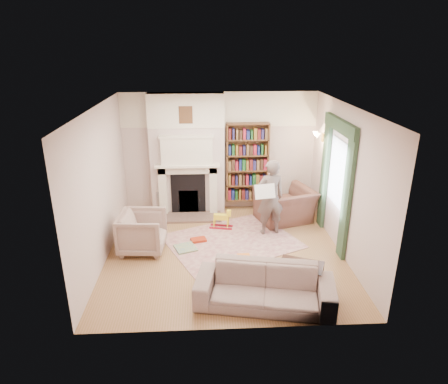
{
  "coord_description": "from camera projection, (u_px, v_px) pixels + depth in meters",
  "views": [
    {
      "loc": [
        -0.38,
        -6.88,
        3.86
      ],
      "look_at": [
        0.0,
        0.25,
        1.15
      ],
      "focal_mm": 32.0,
      "sensor_mm": 36.0,
      "label": 1
    }
  ],
  "objects": [
    {
      "name": "man_reading",
      "position": [
        270.0,
        198.0,
        8.28
      ],
      "size": [
        0.66,
        0.51,
        1.63
      ],
      "primitive_type": "imported",
      "rotation": [
        0.0,
        0.0,
        3.35
      ],
      "color": "#5C4E4A",
      "rests_on": "floor"
    },
    {
      "name": "board_game",
      "position": [
        186.0,
        248.0,
        7.89
      ],
      "size": [
        0.5,
        0.5,
        0.03
      ],
      "primitive_type": "cube",
      "rotation": [
        0.0,
        0.0,
        0.36
      ],
      "color": "#D5C74B",
      "rests_on": "rug"
    },
    {
      "name": "curtain_right",
      "position": [
        324.0,
        174.0,
        8.53
      ],
      "size": [
        0.07,
        0.32,
        2.4
      ],
      "primitive_type": "cube",
      "color": "#2D462F",
      "rests_on": "floor"
    },
    {
      "name": "window",
      "position": [
        338.0,
        173.0,
        7.79
      ],
      "size": [
        0.02,
        0.9,
        1.3
      ],
      "primitive_type": "cube",
      "color": "silver",
      "rests_on": "wall_right"
    },
    {
      "name": "armchair_reading",
      "position": [
        285.0,
        205.0,
        9.01
      ],
      "size": [
        1.43,
        1.34,
        0.76
      ],
      "primitive_type": "imported",
      "rotation": [
        0.0,
        0.0,
        3.46
      ],
      "color": "#52362C",
      "rests_on": "floor"
    },
    {
      "name": "rocking_horse",
      "position": [
        221.0,
        219.0,
        8.71
      ],
      "size": [
        0.53,
        0.29,
        0.44
      ],
      "primitive_type": null,
      "rotation": [
        0.0,
        0.0,
        -0.2
      ],
      "color": "yellow",
      "rests_on": "rug"
    },
    {
      "name": "paraffin_heater",
      "position": [
        162.0,
        203.0,
        9.42
      ],
      "size": [
        0.32,
        0.32,
        0.55
      ],
      "primitive_type": "cylinder",
      "rotation": [
        0.0,
        0.0,
        -0.43
      ],
      "color": "#94959B",
      "rests_on": "floor"
    },
    {
      "name": "comic_annuals",
      "position": [
        234.0,
        262.0,
        7.38
      ],
      "size": [
        0.68,
        0.7,
        0.02
      ],
      "color": "red",
      "rests_on": "rug"
    },
    {
      "name": "rug",
      "position": [
        232.0,
        241.0,
        8.2
      ],
      "size": [
        3.05,
        2.77,
        0.01
      ],
      "primitive_type": "cube",
      "rotation": [
        0.0,
        0.0,
        0.43
      ],
      "color": "beige",
      "rests_on": "floor"
    },
    {
      "name": "ceiling",
      "position": [
        225.0,
        107.0,
        6.82
      ],
      "size": [
        4.5,
        4.5,
        0.0
      ],
      "primitive_type": "plane",
      "rotation": [
        3.14,
        0.0,
        0.0
      ],
      "color": "white",
      "rests_on": "wall_back"
    },
    {
      "name": "wall_front",
      "position": [
        234.0,
        242.0,
        5.22
      ],
      "size": [
        4.5,
        0.0,
        4.5
      ],
      "primitive_type": "plane",
      "rotation": [
        -1.57,
        0.0,
        0.0
      ],
      "color": "beige",
      "rests_on": "floor"
    },
    {
      "name": "fireplace",
      "position": [
        187.0,
        155.0,
        9.2
      ],
      "size": [
        1.7,
        0.58,
        2.8
      ],
      "color": "beige",
      "rests_on": "floor"
    },
    {
      "name": "armchair_left",
      "position": [
        142.0,
        232.0,
        7.73
      ],
      "size": [
        0.92,
        0.9,
        0.79
      ],
      "primitive_type": "imported",
      "rotation": [
        0.0,
        0.0,
        1.5
      ],
      "color": "#B5AA96",
      "rests_on": "floor"
    },
    {
      "name": "floor",
      "position": [
        225.0,
        251.0,
        7.81
      ],
      "size": [
        4.5,
        4.5,
        0.0
      ],
      "primitive_type": "plane",
      "color": "olive",
      "rests_on": "ground"
    },
    {
      "name": "game_box_lid",
      "position": [
        198.0,
        240.0,
        8.19
      ],
      "size": [
        0.35,
        0.28,
        0.05
      ],
      "primitive_type": "cube",
      "rotation": [
        0.0,
        0.0,
        0.27
      ],
      "color": "#A12A12",
      "rests_on": "rug"
    },
    {
      "name": "wall_back",
      "position": [
        219.0,
        152.0,
        9.42
      ],
      "size": [
        4.5,
        0.0,
        4.5
      ],
      "primitive_type": "plane",
      "rotation": [
        1.57,
        0.0,
        0.0
      ],
      "color": "beige",
      "rests_on": "floor"
    },
    {
      "name": "pelmet",
      "position": [
        340.0,
        125.0,
        7.45
      ],
      "size": [
        0.09,
        1.7,
        0.24
      ],
      "primitive_type": "cube",
      "color": "#2D462F",
      "rests_on": "wall_right"
    },
    {
      "name": "wall_right",
      "position": [
        345.0,
        182.0,
        7.43
      ],
      "size": [
        0.0,
        4.5,
        4.5
      ],
      "primitive_type": "plane",
      "rotation": [
        1.57,
        0.0,
        -1.57
      ],
      "color": "beige",
      "rests_on": "floor"
    },
    {
      "name": "coffee_table",
      "position": [
        300.0,
        276.0,
        6.58
      ],
      "size": [
        0.82,
        0.69,
        0.45
      ],
      "primitive_type": null,
      "rotation": [
        0.0,
        0.0,
        -0.41
      ],
      "color": "#341912",
      "rests_on": "floor"
    },
    {
      "name": "wall_left",
      "position": [
        101.0,
        186.0,
        7.21
      ],
      "size": [
        0.0,
        4.5,
        4.5
      ],
      "primitive_type": "plane",
      "rotation": [
        1.57,
        0.0,
        1.57
      ],
      "color": "beige",
      "rests_on": "floor"
    },
    {
      "name": "sofa",
      "position": [
        265.0,
        287.0,
        6.15
      ],
      "size": [
        2.24,
        1.23,
        0.62
      ],
      "primitive_type": "imported",
      "rotation": [
        0.0,
        0.0,
        -0.2
      ],
      "color": "#AA9C8C",
      "rests_on": "floor"
    },
    {
      "name": "bookcase",
      "position": [
        247.0,
        162.0,
        9.41
      ],
      "size": [
        1.0,
        0.24,
        1.85
      ],
      "primitive_type": "cube",
      "color": "brown",
      "rests_on": "floor"
    },
    {
      "name": "curtain_left",
      "position": [
        347.0,
        198.0,
        7.22
      ],
      "size": [
        0.07,
        0.32,
        2.4
      ],
      "primitive_type": "cube",
      "color": "#2D462F",
      "rests_on": "floor"
    },
    {
      "name": "newspaper",
      "position": [
        265.0,
        191.0,
        8.01
      ],
      "size": [
        0.44,
        0.21,
        0.29
      ],
      "primitive_type": "cube",
      "rotation": [
        -0.35,
        0.0,
        0.21
      ],
      "color": "white",
      "rests_on": "man_reading"
    },
    {
      "name": "wall_sconce",
      "position": [
        314.0,
        138.0,
        8.64
      ],
      "size": [
        0.2,
        0.24,
        0.24
      ],
      "primitive_type": null,
      "color": "gold",
      "rests_on": "wall_right"
    }
  ]
}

